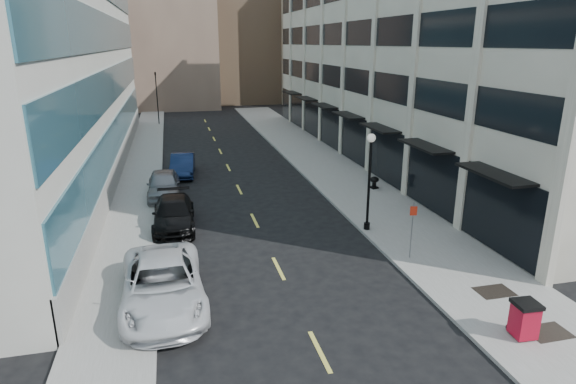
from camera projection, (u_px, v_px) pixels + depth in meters
name	position (u px, v px, depth m)	size (l,w,h in m)	color
sidewalk_right	(346.00, 181.00, 33.55)	(5.00, 80.00, 0.15)	gray
sidewalk_left	(137.00, 195.00, 30.40)	(3.00, 80.00, 0.15)	gray
building_right	(429.00, 47.00, 39.51)	(15.30, 46.50, 18.25)	beige
skyline_tan_near	(164.00, 9.00, 71.35)	(14.00, 18.00, 28.00)	#8D715C
skyline_tan_far	(103.00, 32.00, 79.27)	(12.00, 14.00, 22.00)	#8D715C
skyline_stone	(310.00, 38.00, 75.63)	(10.00, 14.00, 20.00)	beige
grate_mid	(548.00, 332.00, 15.92)	(1.40, 1.00, 0.01)	black
grate_far	(494.00, 291.00, 18.52)	(1.40, 1.00, 0.01)	black
road_centerline	(246.00, 203.00, 29.10)	(0.15, 68.20, 0.01)	#D8CC4C
traffic_signal	(155.00, 75.00, 54.92)	(0.66, 0.66, 6.98)	black
car_white_van	(163.00, 284.00, 17.56)	(2.93, 6.34, 1.76)	silver
car_black_pickup	(174.00, 214.00, 25.13)	(2.12, 5.22, 1.51)	black
car_silver_sedan	(164.00, 185.00, 30.02)	(1.98, 4.93, 1.68)	gray
car_blue_sedan	(183.00, 165.00, 35.13)	(1.64, 4.70, 1.55)	#112042
trash_bin	(524.00, 318.00, 15.50)	(0.82, 0.90, 1.26)	#A40A21
lamppost	(370.00, 173.00, 23.85)	(0.42, 0.42, 5.08)	black
sign_post	(412.00, 223.00, 20.96)	(0.30, 0.09, 2.59)	slate
urn_planter	(374.00, 181.00, 31.48)	(0.58, 0.58, 0.80)	black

